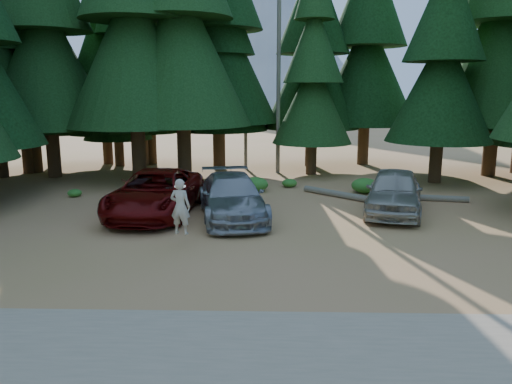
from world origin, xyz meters
TOP-DOWN VIEW (x-y plane):
  - ground at (0.00, 0.00)m, footprint 160.00×160.00m
  - gravel_strip at (0.00, -6.50)m, footprint 26.00×3.50m
  - forest_belt_north at (0.00, 15.00)m, footprint 36.00×7.00m
  - snag_front at (0.80, 14.50)m, footprint 0.24×0.24m
  - snag_back at (-1.20, 16.00)m, footprint 0.20×0.20m
  - mountain_peak at (-2.59, 88.23)m, footprint 48.00×50.00m
  - red_pickup at (-4.25, 4.14)m, footprint 3.28×6.52m
  - silver_minivan_center at (-1.15, 3.63)m, footprint 3.39×6.13m
  - silver_minivan_right at (5.34, 4.59)m, footprint 3.46×5.66m
  - frisbee_player at (-2.53, 0.13)m, footprint 0.73×0.56m
  - log_left at (-4.42, 9.14)m, footprint 3.88×0.39m
  - log_mid at (3.40, 7.66)m, footprint 2.82×2.68m
  - log_right at (7.09, 7.00)m, footprint 4.22×1.08m
  - shrub_far_left at (-3.74, 9.13)m, footprint 0.92×0.92m
  - shrub_left at (-1.59, 9.32)m, footprint 0.79×0.79m
  - shrub_center_left at (-0.40, 8.85)m, footprint 1.28×1.28m
  - shrub_center_right at (1.34, 10.00)m, footprint 0.77×0.77m
  - shrub_right at (4.94, 8.62)m, footprint 1.30×1.30m
  - shrub_far_right at (5.64, 6.90)m, footprint 1.10×1.10m
  - shrub_edge_west at (-8.82, 7.36)m, footprint 0.65×0.65m

SIDE VIEW (x-z plane):
  - ground at x=0.00m, z-range 0.00..0.00m
  - forest_belt_north at x=0.00m, z-range -11.00..11.00m
  - gravel_strip at x=0.00m, z-range 0.00..0.01m
  - log_right at x=7.09m, z-range 0.00..0.27m
  - log_left at x=-4.42m, z-range 0.00..0.28m
  - log_mid at x=3.40m, z-range 0.00..0.30m
  - shrub_edge_west at x=-8.82m, z-range 0.00..0.36m
  - shrub_center_right at x=1.34m, z-range 0.00..0.43m
  - shrub_left at x=-1.59m, z-range 0.00..0.44m
  - shrub_far_left at x=-3.74m, z-range 0.00..0.50m
  - shrub_far_right at x=5.64m, z-range 0.00..0.61m
  - shrub_center_left at x=-0.40m, z-range 0.00..0.70m
  - shrub_right at x=4.94m, z-range 0.00..0.72m
  - silver_minivan_center at x=-1.15m, z-range 0.00..1.68m
  - red_pickup at x=-4.25m, z-range 0.00..1.77m
  - silver_minivan_right at x=5.34m, z-range 0.00..1.80m
  - frisbee_player at x=-2.53m, z-range 0.38..2.19m
  - snag_back at x=-1.20m, z-range 0.00..10.00m
  - snag_front at x=0.80m, z-range 0.00..12.00m
  - mountain_peak at x=-2.59m, z-range -1.29..26.71m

